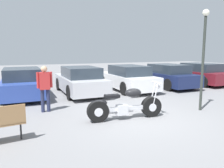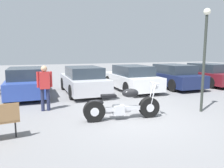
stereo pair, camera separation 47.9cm
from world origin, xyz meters
The scene contains 9 objects.
ground_plane centered at (0.00, 0.00, 0.00)m, with size 60.00×60.00×0.00m, color slate.
motorcycle centered at (-0.42, 0.02, 0.42)m, with size 2.41×0.69×1.11m.
parked_car_blue centered at (-3.19, 4.90, 0.64)m, with size 1.79×4.25×1.33m.
parked_car_silver centered at (-0.57, 4.61, 0.64)m, with size 1.79×4.25×1.33m.
parked_car_white centered at (2.06, 4.61, 0.64)m, with size 1.79×4.25×1.33m.
parked_car_navy centered at (4.68, 4.66, 0.64)m, with size 1.79×4.25×1.33m.
parked_car_maroon centered at (7.30, 4.77, 0.64)m, with size 1.79×4.25×1.33m.
lamp_post centered at (2.52, -0.12, 2.16)m, with size 0.23×0.23×3.46m.
person_standing centered at (-2.54, 1.86, 0.94)m, with size 0.52×0.21×1.59m.
Camera 1 is at (-3.38, -5.78, 2.08)m, focal length 35.00 mm.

